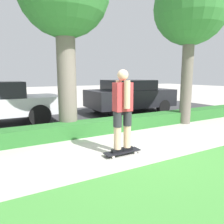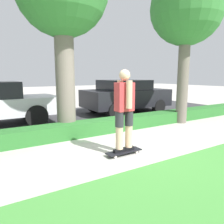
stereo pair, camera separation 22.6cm
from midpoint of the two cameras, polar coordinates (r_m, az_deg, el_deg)
The scene contains 7 objects.
ground_plane at distance 5.24m, azimuth 6.14°, elevation -9.31°, with size 60.00×60.00×0.00m, color #BCB7AD.
street_asphalt at distance 8.88m, azimuth -9.89°, elevation -1.54°, with size 16.51×5.00×0.01m.
hedge_row at distance 6.50m, azimuth -2.11°, elevation -3.75°, with size 16.51×0.60×0.39m.
skateboard at distance 4.78m, azimuth 4.07°, elevation -10.33°, with size 0.82×0.24×0.08m.
skater_person at distance 4.55m, azimuth 4.21°, elevation 0.85°, with size 0.50×0.44×1.73m.
tree_far at distance 8.40m, azimuth 20.64°, elevation 23.74°, with size 2.44×2.44×5.13m.
parked_car_middle at distance 9.93m, azimuth 5.33°, elevation 4.26°, with size 3.86×2.00×1.49m.
Camera 1 is at (-2.82, -4.07, 1.69)m, focal length 35.00 mm.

